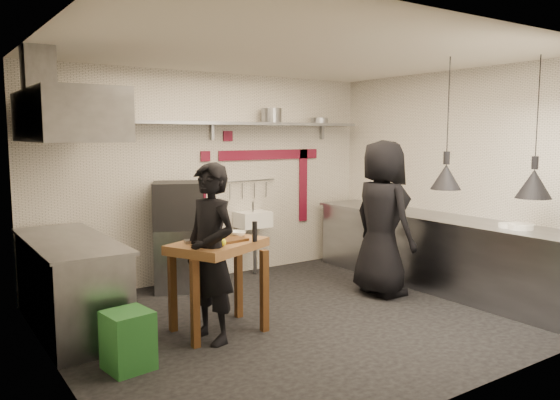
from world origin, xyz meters
TOP-DOWN VIEW (x-y plane):
  - floor at (0.00, 0.00)m, footprint 5.00×5.00m
  - ceiling at (0.00, 0.00)m, footprint 5.00×5.00m
  - wall_back at (0.00, 2.10)m, footprint 5.00×0.04m
  - wall_front at (0.00, -2.10)m, footprint 5.00×0.04m
  - wall_left at (-2.50, 0.00)m, footprint 0.04×4.20m
  - wall_right at (2.50, 0.00)m, footprint 0.04×4.20m
  - red_band_horiz at (0.95, 2.08)m, footprint 1.70×0.02m
  - red_band_vert at (1.55, 2.08)m, footprint 0.14×0.02m
  - red_tile_a at (0.25, 2.08)m, footprint 0.14×0.02m
  - red_tile_b at (-0.10, 2.08)m, footprint 0.14×0.02m
  - back_shelf at (0.00, 1.92)m, footprint 4.60×0.34m
  - shelf_bracket_left at (-1.90, 2.07)m, footprint 0.04×0.06m
  - shelf_bracket_mid at (0.00, 2.07)m, footprint 0.04×0.06m
  - shelf_bracket_right at (1.90, 2.07)m, footprint 0.04×0.06m
  - pan_far_left at (-1.50, 1.92)m, footprint 0.33×0.33m
  - pan_mid_left at (-1.24, 1.92)m, footprint 0.27×0.27m
  - stock_pot at (0.86, 1.92)m, footprint 0.38×0.38m
  - pan_right at (1.73, 1.92)m, footprint 0.33×0.33m
  - oven_stand at (-0.67, 1.75)m, footprint 0.75×0.72m
  - combi_oven at (-0.66, 1.75)m, footprint 0.79×0.77m
  - oven_door at (-0.66, 1.52)m, footprint 0.48×0.24m
  - oven_glass at (-0.62, 1.48)m, footprint 0.32×0.16m
  - hand_sink at (0.55, 1.92)m, footprint 0.46×0.34m
  - sink_tap at (0.55, 1.92)m, footprint 0.03×0.03m
  - sink_drain at (0.55, 1.88)m, footprint 0.06×0.06m
  - utensil_rail at (0.55, 2.06)m, footprint 0.90×0.02m
  - counter_right at (2.15, 0.00)m, footprint 0.70×3.80m
  - counter_right_top at (2.15, 0.00)m, footprint 0.76×3.90m
  - plate_stack at (2.12, -1.18)m, footprint 0.35×0.35m
  - small_bowl_right at (2.10, -1.02)m, footprint 0.21×0.21m
  - counter_left at (-2.15, 1.05)m, footprint 0.70×1.90m
  - counter_left_top at (-2.15, 1.05)m, footprint 0.76×2.00m
  - extractor_hood at (-2.10, 1.05)m, footprint 0.78×1.60m
  - hood_duct at (-2.35, 1.05)m, footprint 0.28×0.28m
  - green_bin at (-2.00, -0.22)m, footprint 0.41×0.41m
  - prep_table at (-0.94, 0.15)m, footprint 1.10×0.97m
  - cutting_board at (-0.85, 0.08)m, footprint 0.36×0.28m
  - pepper_mill at (-0.65, -0.07)m, footprint 0.06×0.06m
  - lemon_a at (-1.09, -0.04)m, footprint 0.08×0.08m
  - lemon_b at (-1.02, -0.08)m, footprint 0.09×0.09m
  - veg_ball at (-0.83, 0.29)m, footprint 0.11×0.11m
  - steel_tray at (-1.17, 0.22)m, footprint 0.20×0.16m
  - bowl at (-0.66, 0.25)m, footprint 0.22×0.22m
  - heat_lamp_near at (1.44, -0.69)m, footprint 0.43×0.43m
  - heat_lamp_far at (2.10, -1.32)m, footprint 0.47×0.47m
  - chef_left at (-1.12, -0.04)m, footprint 0.53×0.70m
  - chef_right at (1.33, 0.16)m, footprint 0.67×0.97m

SIDE VIEW (x-z plane):
  - floor at x=0.00m, z-range 0.00..0.00m
  - green_bin at x=-2.00m, z-range 0.00..0.50m
  - sink_drain at x=0.55m, z-range 0.01..0.67m
  - oven_stand at x=-0.67m, z-range 0.00..0.80m
  - counter_right at x=2.15m, z-range 0.00..0.90m
  - counter_left at x=-2.15m, z-range 0.00..0.90m
  - prep_table at x=-0.94m, z-range 0.00..0.92m
  - hand_sink at x=0.55m, z-range 0.67..0.89m
  - chef_left at x=-1.12m, z-range 0.00..1.71m
  - counter_right_top at x=2.15m, z-range 0.90..0.93m
  - counter_left_top at x=-2.15m, z-range 0.90..0.93m
  - cutting_board at x=-0.85m, z-range 0.92..0.94m
  - steel_tray at x=-1.17m, z-range 0.92..0.95m
  - bowl at x=-0.66m, z-range 0.92..0.98m
  - chef_right at x=1.33m, z-range 0.00..1.91m
  - small_bowl_right at x=2.10m, z-range 0.93..0.98m
  - lemon_b at x=-1.02m, z-range 0.92..1.00m
  - sink_tap at x=0.55m, z-range 0.89..1.03m
  - lemon_a at x=-1.09m, z-range 0.92..1.00m
  - plate_stack at x=2.12m, z-range 0.93..1.00m
  - veg_ball at x=-0.83m, z-range 0.92..1.02m
  - pepper_mill at x=-0.65m, z-range 0.92..1.12m
  - combi_oven at x=-0.66m, z-range 0.80..1.38m
  - oven_door at x=-0.66m, z-range 0.86..1.32m
  - oven_glass at x=-0.62m, z-range 0.92..1.26m
  - red_band_vert at x=1.55m, z-range 0.65..1.75m
  - utensil_rail at x=0.55m, z-range 1.31..1.33m
  - wall_back at x=0.00m, z-range 0.00..2.80m
  - wall_front at x=0.00m, z-range 0.00..2.80m
  - wall_left at x=-2.50m, z-range 0.00..2.80m
  - wall_right at x=2.50m, z-range 0.00..2.80m
  - red_band_horiz at x=0.95m, z-range 1.61..1.75m
  - red_tile_b at x=-0.10m, z-range 1.61..1.75m
  - red_tile_a at x=0.25m, z-range 1.88..2.02m
  - shelf_bracket_left at x=-1.90m, z-range 1.90..2.14m
  - shelf_bracket_mid at x=0.00m, z-range 1.90..2.14m
  - shelf_bracket_right at x=1.90m, z-range 1.90..2.14m
  - heat_lamp_far at x=2.10m, z-range 1.29..2.80m
  - heat_lamp_near at x=1.44m, z-range 1.37..2.80m
  - back_shelf at x=0.00m, z-range 2.10..2.14m
  - extractor_hood at x=-2.10m, z-range 1.90..2.40m
  - pan_mid_left at x=-1.24m, z-range 2.14..2.21m
  - pan_right at x=1.73m, z-range 2.14..2.22m
  - pan_far_left at x=-1.50m, z-range 2.14..2.23m
  - stock_pot at x=0.86m, z-range 2.14..2.34m
  - hood_duct at x=-2.35m, z-range 2.30..2.80m
  - ceiling at x=0.00m, z-range 2.80..2.80m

